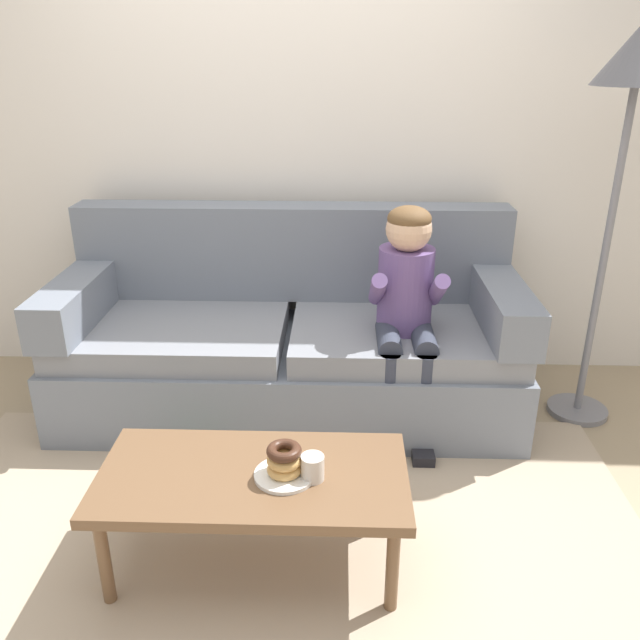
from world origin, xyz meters
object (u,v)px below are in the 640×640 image
mug (313,468)px  toy_controller (188,480)px  coffee_table (253,483)px  floor_lamp (634,93)px  donut (285,469)px  couch (290,342)px  person_child (406,301)px

mug → toy_controller: mug is taller
coffee_table → floor_lamp: (1.53, 1.11, 1.22)m
coffee_table → donut: bearing=-9.0°
couch → floor_lamp: floor_lamp is taller
couch → toy_controller: bearing=-118.5°
couch → mug: couch is taller
person_child → mug: size_ratio=12.24×
person_child → toy_controller: bearing=-151.8°
coffee_table → person_child: (0.60, 0.96, 0.32)m
coffee_table → floor_lamp: 2.25m
mug → floor_lamp: floor_lamp is taller
mug → floor_lamp: size_ratio=0.05×
coffee_table → toy_controller: 0.66m
donut → floor_lamp: 2.15m
coffee_table → donut: (0.11, -0.02, 0.07)m
couch → floor_lamp: (1.49, -0.06, 1.22)m
person_child → floor_lamp: bearing=9.6°
toy_controller → coffee_table: bearing=-57.7°
toy_controller → person_child: bearing=21.8°
donut → floor_lamp: bearing=38.5°
donut → mug: size_ratio=1.33×
couch → toy_controller: (-0.39, -0.73, -0.33)m
coffee_table → toy_controller: (-0.35, 0.44, -0.33)m
floor_lamp → couch: bearing=177.9°
floor_lamp → mug: bearing=-139.3°
donut → floor_lamp: (1.42, 1.13, 1.14)m
mug → floor_lamp: bearing=40.7°
couch → coffee_table: 1.17m
coffee_table → floor_lamp: bearing=36.0°
donut → person_child: bearing=63.4°
couch → person_child: 0.68m
couch → coffee_table: size_ratio=2.12×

